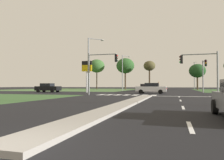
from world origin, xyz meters
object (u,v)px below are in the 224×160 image
car_black_fourth (48,88)px  traffic_signal_near_left (99,66)px  car_red_near (145,88)px  traffic_signal_near_right (202,66)px  traffic_signal_far_right (204,70)px  car_white_third (151,88)px  street_lamp_second (90,62)px  street_lamp_third (123,71)px  pedestrian_at_median (159,85)px  treeline_third (149,66)px  treeline_near (97,66)px  treeline_second (125,66)px  treeline_fourth (197,71)px  street_lamp_fourth (194,74)px

car_black_fourth → traffic_signal_near_left: size_ratio=0.81×
traffic_signal_near_left → car_red_near: bearing=76.7°
traffic_signal_near_right → traffic_signal_far_right: bearing=82.5°
car_white_third → traffic_signal_far_right: traffic_signal_far_right is taller
street_lamp_second → street_lamp_third: size_ratio=0.97×
pedestrian_at_median → treeline_third: treeline_third is taller
street_lamp_third → pedestrian_at_median: (8.88, -8.09, -3.48)m
pedestrian_at_median → treeline_near: size_ratio=0.20×
street_lamp_third → street_lamp_second: bearing=-89.9°
street_lamp_second → street_lamp_third: (-0.04, 21.53, 0.13)m
car_black_fourth → traffic_signal_near_right: bearing=72.0°
car_black_fourth → treeline_near: bearing=-176.9°
street_lamp_second → treeline_near: 36.70m
car_red_near → street_lamp_second: 14.65m
treeline_second → treeline_fourth: (20.32, 0.84, -1.82)m
treeline_fourth → treeline_second: bearing=-177.6°
traffic_signal_near_left → street_lamp_second: size_ratio=0.67×
street_lamp_third → street_lamp_fourth: size_ratio=0.98×
traffic_signal_near_left → treeline_near: bearing=110.3°
traffic_signal_near_right → car_black_fourth: bearing=162.0°
pedestrian_at_median → treeline_third: 20.43m
traffic_signal_far_right → treeline_second: size_ratio=0.58×
traffic_signal_far_right → street_lamp_fourth: 35.25m
street_lamp_fourth → pedestrian_at_median: bearing=-106.4°
treeline_near → treeline_third: (16.45, -1.98, -0.60)m
street_lamp_fourth → treeline_third: (-12.79, -10.90, 1.81)m
car_black_fourth → traffic_signal_far_right: bearing=98.2°
car_black_fourth → treeline_fourth: size_ratio=0.61×
car_black_fourth → traffic_signal_near_right: (24.65, -7.99, 2.63)m
traffic_signal_near_right → treeline_near: treeline_near is taller
traffic_signal_near_right → traffic_signal_near_left: 12.23m
car_red_near → treeline_near: (-17.84, 22.13, 6.42)m
street_lamp_second → street_lamp_fourth: 47.15m
car_white_third → treeline_near: (-19.90, 31.08, 6.38)m
street_lamp_third → street_lamp_fourth: street_lamp_fourth is taller
traffic_signal_far_right → treeline_second: (-18.82, 26.43, 3.37)m
car_red_near → car_white_third: 9.19m
treeline_fourth → car_red_near: bearing=-116.5°
traffic_signal_near_left → street_lamp_second: bearing=128.0°
treeline_third → street_lamp_second: bearing=-98.6°
car_black_fourth → treeline_second: bearing=166.3°
car_black_fourth → street_lamp_second: bearing=64.5°
car_red_near → treeline_near: size_ratio=0.46×
treeline_third → treeline_fourth: size_ratio=1.13×
car_red_near → street_lamp_fourth: size_ratio=0.50×
car_red_near → traffic_signal_near_right: 18.24m
car_red_near → treeline_near: treeline_near is taller
traffic_signal_near_left → treeline_near: 40.74m
street_lamp_third → pedestrian_at_median: bearing=-42.3°
car_white_third → car_black_fourth: 18.28m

